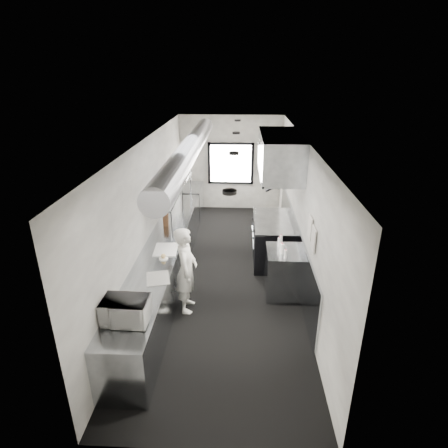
# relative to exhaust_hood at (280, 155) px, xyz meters

# --- Properties ---
(floor) EXTENTS (3.00, 8.00, 0.01)m
(floor) POSITION_rel_exhaust_hood_xyz_m (-1.10, -0.70, -2.39)
(floor) COLOR black
(floor) RESTS_ON ground
(ceiling) EXTENTS (3.00, 8.00, 0.01)m
(ceiling) POSITION_rel_exhaust_hood_xyz_m (-1.10, -0.70, 0.41)
(ceiling) COLOR silver
(ceiling) RESTS_ON wall_back
(wall_back) EXTENTS (3.00, 0.02, 2.80)m
(wall_back) POSITION_rel_exhaust_hood_xyz_m (-1.10, 3.30, -0.99)
(wall_back) COLOR silver
(wall_back) RESTS_ON floor
(wall_front) EXTENTS (3.00, 0.02, 2.80)m
(wall_front) POSITION_rel_exhaust_hood_xyz_m (-1.10, -4.70, -0.99)
(wall_front) COLOR silver
(wall_front) RESTS_ON floor
(wall_left) EXTENTS (0.02, 8.00, 2.80)m
(wall_left) POSITION_rel_exhaust_hood_xyz_m (-2.60, -0.70, -0.99)
(wall_left) COLOR silver
(wall_left) RESTS_ON floor
(wall_right) EXTENTS (0.02, 8.00, 2.80)m
(wall_right) POSITION_rel_exhaust_hood_xyz_m (0.40, -0.70, -0.99)
(wall_right) COLOR silver
(wall_right) RESTS_ON floor
(wall_cladding) EXTENTS (0.03, 5.50, 1.10)m
(wall_cladding) POSITION_rel_exhaust_hood_xyz_m (0.38, -0.40, -1.84)
(wall_cladding) COLOR gray
(wall_cladding) RESTS_ON wall_right
(hvac_duct) EXTENTS (0.40, 6.40, 0.40)m
(hvac_duct) POSITION_rel_exhaust_hood_xyz_m (-1.80, -0.30, 0.16)
(hvac_duct) COLOR #9D9EA5
(hvac_duct) RESTS_ON ceiling
(service_window) EXTENTS (1.36, 0.05, 1.25)m
(service_window) POSITION_rel_exhaust_hood_xyz_m (-1.10, 3.26, -0.99)
(service_window) COLOR white
(service_window) RESTS_ON wall_back
(exhaust_hood) EXTENTS (0.81, 2.20, 0.88)m
(exhaust_hood) POSITION_rel_exhaust_hood_xyz_m (0.00, 0.00, 0.00)
(exhaust_hood) COLOR gray
(exhaust_hood) RESTS_ON ceiling
(prep_counter) EXTENTS (0.70, 6.00, 0.90)m
(prep_counter) POSITION_rel_exhaust_hood_xyz_m (-2.25, -1.20, -1.94)
(prep_counter) COLOR gray
(prep_counter) RESTS_ON floor
(pass_shelf) EXTENTS (0.45, 3.00, 0.68)m
(pass_shelf) POSITION_rel_exhaust_hood_xyz_m (-2.29, 0.30, -0.86)
(pass_shelf) COLOR gray
(pass_shelf) RESTS_ON prep_counter
(range) EXTENTS (0.88, 1.60, 0.94)m
(range) POSITION_rel_exhaust_hood_xyz_m (-0.06, 0.00, -1.92)
(range) COLOR black
(range) RESTS_ON floor
(bottle_station) EXTENTS (0.65, 0.80, 0.90)m
(bottle_station) POSITION_rel_exhaust_hood_xyz_m (0.05, -1.40, -1.94)
(bottle_station) COLOR gray
(bottle_station) RESTS_ON floor
(far_work_table) EXTENTS (0.70, 1.20, 0.90)m
(far_work_table) POSITION_rel_exhaust_hood_xyz_m (-2.25, 2.50, -1.94)
(far_work_table) COLOR gray
(far_work_table) RESTS_ON floor
(notice_sheet_a) EXTENTS (0.02, 0.28, 0.38)m
(notice_sheet_a) POSITION_rel_exhaust_hood_xyz_m (0.37, -1.90, -0.79)
(notice_sheet_a) COLOR silver
(notice_sheet_a) RESTS_ON wall_right
(notice_sheet_b) EXTENTS (0.02, 0.28, 0.38)m
(notice_sheet_b) POSITION_rel_exhaust_hood_xyz_m (0.37, -2.25, -0.84)
(notice_sheet_b) COLOR silver
(notice_sheet_b) RESTS_ON wall_right
(line_cook) EXTENTS (0.39, 0.58, 1.57)m
(line_cook) POSITION_rel_exhaust_hood_xyz_m (-1.70, -1.99, -1.60)
(line_cook) COLOR silver
(line_cook) RESTS_ON floor
(microwave) EXTENTS (0.57, 0.44, 0.34)m
(microwave) POSITION_rel_exhaust_hood_xyz_m (-2.26, -3.58, -1.32)
(microwave) COLOR silver
(microwave) RESTS_ON prep_counter
(deli_tub_a) EXTENTS (0.15, 0.15, 0.09)m
(deli_tub_a) POSITION_rel_exhaust_hood_xyz_m (-2.40, -3.29, -1.45)
(deli_tub_a) COLOR #A5B0A2
(deli_tub_a) RESTS_ON prep_counter
(deli_tub_b) EXTENTS (0.17, 0.17, 0.10)m
(deli_tub_b) POSITION_rel_exhaust_hood_xyz_m (-2.38, -3.21, -1.44)
(deli_tub_b) COLOR #A5B0A2
(deli_tub_b) RESTS_ON prep_counter
(newspaper) EXTENTS (0.45, 0.52, 0.01)m
(newspaper) POSITION_rel_exhaust_hood_xyz_m (-2.08, -2.48, -1.48)
(newspaper) COLOR silver
(newspaper) RESTS_ON prep_counter
(small_plate) EXTENTS (0.18, 0.18, 0.01)m
(small_plate) POSITION_rel_exhaust_hood_xyz_m (-2.12, -1.82, -1.48)
(small_plate) COLOR white
(small_plate) RESTS_ON prep_counter
(pastry) EXTENTS (0.09, 0.09, 0.09)m
(pastry) POSITION_rel_exhaust_hood_xyz_m (-2.12, -1.82, -1.43)
(pastry) COLOR #E2BE76
(pastry) RESTS_ON small_plate
(cutting_board) EXTENTS (0.45, 0.58, 0.02)m
(cutting_board) POSITION_rel_exhaust_hood_xyz_m (-2.15, -1.46, -1.48)
(cutting_board) COLOR silver
(cutting_board) RESTS_ON prep_counter
(knife_block) EXTENTS (0.14, 0.25, 0.26)m
(knife_block) POSITION_rel_exhaust_hood_xyz_m (-2.38, -0.25, -1.36)
(knife_block) COLOR brown
(knife_block) RESTS_ON prep_counter
(plate_stack_a) EXTENTS (0.29, 0.29, 0.30)m
(plate_stack_a) POSITION_rel_exhaust_hood_xyz_m (-2.32, -0.40, -0.67)
(plate_stack_a) COLOR white
(plate_stack_a) RESTS_ON pass_shelf
(plate_stack_b) EXTENTS (0.30, 0.30, 0.32)m
(plate_stack_b) POSITION_rel_exhaust_hood_xyz_m (-2.29, -0.14, -0.66)
(plate_stack_b) COLOR white
(plate_stack_b) RESTS_ON pass_shelf
(plate_stack_c) EXTENTS (0.29, 0.29, 0.34)m
(plate_stack_c) POSITION_rel_exhaust_hood_xyz_m (-2.31, 0.53, -0.65)
(plate_stack_c) COLOR white
(plate_stack_c) RESTS_ON pass_shelf
(plate_stack_d) EXTENTS (0.25, 0.25, 0.33)m
(plate_stack_d) POSITION_rel_exhaust_hood_xyz_m (-2.32, 1.15, -0.66)
(plate_stack_d) COLOR white
(plate_stack_d) RESTS_ON pass_shelf
(squeeze_bottle_a) EXTENTS (0.07, 0.07, 0.16)m
(squeeze_bottle_a) POSITION_rel_exhaust_hood_xyz_m (0.04, -1.68, -1.41)
(squeeze_bottle_a) COLOR silver
(squeeze_bottle_a) RESTS_ON bottle_station
(squeeze_bottle_b) EXTENTS (0.08, 0.08, 0.19)m
(squeeze_bottle_b) POSITION_rel_exhaust_hood_xyz_m (-0.01, -1.51, -1.39)
(squeeze_bottle_b) COLOR silver
(squeeze_bottle_b) RESTS_ON bottle_station
(squeeze_bottle_c) EXTENTS (0.06, 0.06, 0.17)m
(squeeze_bottle_c) POSITION_rel_exhaust_hood_xyz_m (-0.02, -1.42, -1.41)
(squeeze_bottle_c) COLOR silver
(squeeze_bottle_c) RESTS_ON bottle_station
(squeeze_bottle_d) EXTENTS (0.08, 0.08, 0.18)m
(squeeze_bottle_d) POSITION_rel_exhaust_hood_xyz_m (-0.03, -1.22, -1.40)
(squeeze_bottle_d) COLOR silver
(squeeze_bottle_d) RESTS_ON bottle_station
(squeeze_bottle_e) EXTENTS (0.06, 0.06, 0.18)m
(squeeze_bottle_e) POSITION_rel_exhaust_hood_xyz_m (0.01, -1.09, -1.40)
(squeeze_bottle_e) COLOR silver
(squeeze_bottle_e) RESTS_ON bottle_station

